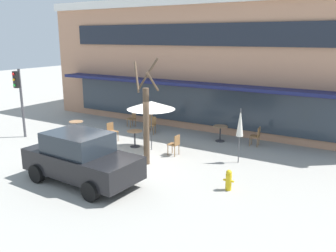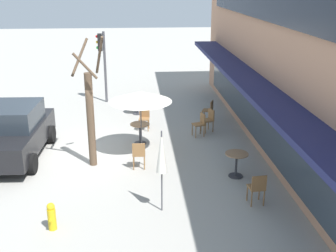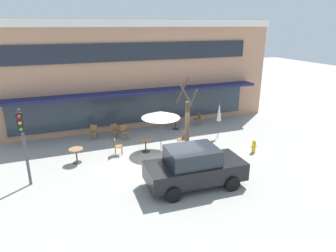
{
  "view_description": "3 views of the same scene",
  "coord_description": "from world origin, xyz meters",
  "px_view_note": "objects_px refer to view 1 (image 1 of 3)",
  "views": [
    {
      "loc": [
        8.69,
        -10.56,
        4.91
      ],
      "look_at": [
        0.3,
        3.09,
        0.86
      ],
      "focal_mm": 38.0,
      "sensor_mm": 36.0,
      "label": 1
    },
    {
      "loc": [
        13.64,
        1.78,
        5.68
      ],
      "look_at": [
        0.35,
        2.82,
        1.03
      ],
      "focal_mm": 45.0,
      "sensor_mm": 36.0,
      "label": 2
    },
    {
      "loc": [
        -5.06,
        -12.58,
        6.6
      ],
      "look_at": [
        0.75,
        2.37,
        1.15
      ],
      "focal_mm": 32.0,
      "sensor_mm": 36.0,
      "label": 3
    }
  ],
  "objects_px": {
    "parked_sedan": "(81,158)",
    "cafe_table_by_tree": "(135,136)",
    "cafe_table_streetside": "(220,131)",
    "fire_hydrant": "(229,180)",
    "patio_umbrella_green_folded": "(240,123)",
    "cafe_table_near_wall": "(76,126)",
    "cafe_chair_4": "(132,118)",
    "cafe_chair_3": "(152,124)",
    "cafe_chair_2": "(175,143)",
    "cafe_chair_0": "(256,135)",
    "patio_umbrella_cream_folded": "(151,105)",
    "cafe_chair_5": "(112,130)",
    "cafe_chair_1": "(149,121)",
    "street_tree": "(146,121)",
    "traffic_light_pole": "(19,92)"
  },
  "relations": [
    {
      "from": "cafe_chair_1",
      "to": "parked_sedan",
      "type": "bearing_deg",
      "value": -74.07
    },
    {
      "from": "cafe_chair_3",
      "to": "cafe_chair_5",
      "type": "height_order",
      "value": "same"
    },
    {
      "from": "cafe_table_streetside",
      "to": "cafe_chair_5",
      "type": "height_order",
      "value": "cafe_chair_5"
    },
    {
      "from": "cafe_table_near_wall",
      "to": "cafe_chair_4",
      "type": "relative_size",
      "value": 0.85
    },
    {
      "from": "cafe_table_near_wall",
      "to": "cafe_chair_0",
      "type": "relative_size",
      "value": 0.85
    },
    {
      "from": "cafe_chair_2",
      "to": "cafe_chair_4",
      "type": "height_order",
      "value": "same"
    },
    {
      "from": "cafe_chair_1",
      "to": "cafe_chair_4",
      "type": "bearing_deg",
      "value": 169.77
    },
    {
      "from": "patio_umbrella_green_folded",
      "to": "traffic_light_pole",
      "type": "xyz_separation_m",
      "value": [
        -10.49,
        -2.14,
        0.67
      ]
    },
    {
      "from": "cafe_table_by_tree",
      "to": "street_tree",
      "type": "relative_size",
      "value": 0.18
    },
    {
      "from": "patio_umbrella_cream_folded",
      "to": "cafe_chair_3",
      "type": "height_order",
      "value": "patio_umbrella_cream_folded"
    },
    {
      "from": "cafe_chair_0",
      "to": "cafe_chair_2",
      "type": "relative_size",
      "value": 1.0
    },
    {
      "from": "patio_umbrella_green_folded",
      "to": "cafe_chair_1",
      "type": "height_order",
      "value": "patio_umbrella_green_folded"
    },
    {
      "from": "cafe_chair_3",
      "to": "cafe_chair_2",
      "type": "bearing_deg",
      "value": -40.31
    },
    {
      "from": "cafe_chair_5",
      "to": "street_tree",
      "type": "height_order",
      "value": "street_tree"
    },
    {
      "from": "cafe_table_near_wall",
      "to": "cafe_chair_3",
      "type": "height_order",
      "value": "cafe_chair_3"
    },
    {
      "from": "cafe_chair_4",
      "to": "parked_sedan",
      "type": "bearing_deg",
      "value": -65.75
    },
    {
      "from": "patio_umbrella_cream_folded",
      "to": "cafe_chair_1",
      "type": "bearing_deg",
      "value": 126.83
    },
    {
      "from": "patio_umbrella_cream_folded",
      "to": "cafe_chair_2",
      "type": "distance_m",
      "value": 1.96
    },
    {
      "from": "street_tree",
      "to": "cafe_chair_2",
      "type": "bearing_deg",
      "value": 73.72
    },
    {
      "from": "cafe_table_near_wall",
      "to": "patio_umbrella_cream_folded",
      "type": "height_order",
      "value": "patio_umbrella_cream_folded"
    },
    {
      "from": "cafe_chair_1",
      "to": "cafe_table_near_wall",
      "type": "bearing_deg",
      "value": -132.08
    },
    {
      "from": "cafe_chair_0",
      "to": "fire_hydrant",
      "type": "height_order",
      "value": "cafe_chair_0"
    },
    {
      "from": "patio_umbrella_cream_folded",
      "to": "cafe_chair_2",
      "type": "bearing_deg",
      "value": -4.68
    },
    {
      "from": "cafe_table_by_tree",
      "to": "patio_umbrella_green_folded",
      "type": "relative_size",
      "value": 0.35
    },
    {
      "from": "cafe_table_by_tree",
      "to": "patio_umbrella_cream_folded",
      "type": "relative_size",
      "value": 0.35
    },
    {
      "from": "patio_umbrella_green_folded",
      "to": "patio_umbrella_cream_folded",
      "type": "xyz_separation_m",
      "value": [
        -3.89,
        -0.45,
        0.39
      ]
    },
    {
      "from": "cafe_table_streetside",
      "to": "fire_hydrant",
      "type": "bearing_deg",
      "value": -63.72
    },
    {
      "from": "parked_sedan",
      "to": "cafe_table_by_tree",
      "type": "bearing_deg",
      "value": 101.6
    },
    {
      "from": "parked_sedan",
      "to": "fire_hydrant",
      "type": "relative_size",
      "value": 6.06
    },
    {
      "from": "parked_sedan",
      "to": "cafe_table_near_wall",
      "type": "bearing_deg",
      "value": 137.31
    },
    {
      "from": "cafe_chair_3",
      "to": "parked_sedan",
      "type": "bearing_deg",
      "value": -77.12
    },
    {
      "from": "cafe_chair_5",
      "to": "traffic_light_pole",
      "type": "bearing_deg",
      "value": -156.16
    },
    {
      "from": "patio_umbrella_cream_folded",
      "to": "fire_hydrant",
      "type": "bearing_deg",
      "value": -26.0
    },
    {
      "from": "cafe_table_streetside",
      "to": "cafe_table_near_wall",
      "type": "bearing_deg",
      "value": -156.08
    },
    {
      "from": "cafe_table_by_tree",
      "to": "cafe_chair_5",
      "type": "distance_m",
      "value": 1.54
    },
    {
      "from": "cafe_table_streetside",
      "to": "cafe_chair_4",
      "type": "bearing_deg",
      "value": 179.09
    },
    {
      "from": "street_tree",
      "to": "parked_sedan",
      "type": "bearing_deg",
      "value": -108.09
    },
    {
      "from": "cafe_chair_1",
      "to": "fire_hydrant",
      "type": "height_order",
      "value": "cafe_chair_1"
    },
    {
      "from": "patio_umbrella_cream_folded",
      "to": "cafe_chair_0",
      "type": "relative_size",
      "value": 2.47
    },
    {
      "from": "cafe_chair_3",
      "to": "cafe_chair_5",
      "type": "distance_m",
      "value": 2.29
    },
    {
      "from": "patio_umbrella_green_folded",
      "to": "cafe_chair_1",
      "type": "xyz_separation_m",
      "value": [
        -5.9,
        2.23,
        -1.1
      ]
    },
    {
      "from": "fire_hydrant",
      "to": "traffic_light_pole",
      "type": "bearing_deg",
      "value": 177.27
    },
    {
      "from": "cafe_table_by_tree",
      "to": "cafe_table_near_wall",
      "type": "bearing_deg",
      "value": -179.0
    },
    {
      "from": "cafe_chair_0",
      "to": "cafe_chair_1",
      "type": "distance_m",
      "value": 5.81
    },
    {
      "from": "cafe_table_near_wall",
      "to": "patio_umbrella_cream_folded",
      "type": "relative_size",
      "value": 0.35
    },
    {
      "from": "traffic_light_pole",
      "to": "fire_hydrant",
      "type": "xyz_separation_m",
      "value": [
        11.16,
        -0.53,
        -1.94
      ]
    },
    {
      "from": "cafe_table_streetside",
      "to": "fire_hydrant",
      "type": "distance_m",
      "value": 5.63
    },
    {
      "from": "cafe_chair_1",
      "to": "cafe_chair_4",
      "type": "relative_size",
      "value": 1.0
    },
    {
      "from": "cafe_table_streetside",
      "to": "cafe_chair_0",
      "type": "distance_m",
      "value": 1.73
    },
    {
      "from": "cafe_chair_2",
      "to": "street_tree",
      "type": "xyz_separation_m",
      "value": [
        -0.43,
        -1.47,
        1.21
      ]
    }
  ]
}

